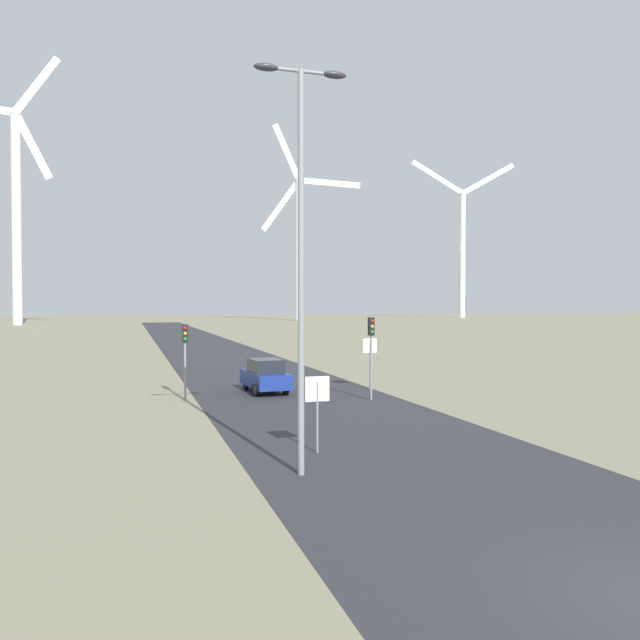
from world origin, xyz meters
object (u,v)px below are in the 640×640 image
(streetlamp, at_px, (301,227))
(stop_sign_far, at_px, (370,354))
(stop_sign_near, at_px, (317,399))
(traffic_light_post_near_left, at_px, (185,345))
(wind_turbine_left, at_px, (16,198))
(car_approaching, at_px, (265,376))
(wind_turbine_right, at_px, (462,240))
(traffic_light_post_near_right, at_px, (371,340))
(wind_turbine_center, at_px, (299,234))

(streetlamp, xyz_separation_m, stop_sign_far, (8.37, 15.90, -4.90))
(stop_sign_near, height_order, traffic_light_post_near_left, traffic_light_post_near_left)
(stop_sign_far, bearing_deg, wind_turbine_left, 106.38)
(car_approaching, xyz_separation_m, wind_turbine_right, (112.03, 173.79, 28.11))
(streetlamp, xyz_separation_m, wind_turbine_left, (-29.93, 146.19, 23.26))
(traffic_light_post_near_right, bearing_deg, wind_turbine_center, 76.12)
(stop_sign_far, bearing_deg, traffic_light_post_near_left, -174.26)
(stop_sign_far, height_order, car_approaching, stop_sign_far)
(car_approaching, bearing_deg, stop_sign_far, -4.50)
(traffic_light_post_near_left, distance_m, traffic_light_post_near_right, 9.28)
(streetlamp, height_order, wind_turbine_left, wind_turbine_left)
(stop_sign_far, bearing_deg, wind_turbine_right, 58.65)
(streetlamp, relative_size, wind_turbine_left, 0.17)
(stop_sign_near, height_order, wind_turbine_right, wind_turbine_right)
(wind_turbine_center, bearing_deg, stop_sign_far, -103.71)
(traffic_light_post_near_left, bearing_deg, traffic_light_post_near_right, -16.78)
(stop_sign_near, bearing_deg, streetlamp, -116.83)
(traffic_light_post_near_left, distance_m, wind_turbine_right, 212.06)
(traffic_light_post_near_left, bearing_deg, wind_turbine_right, 56.41)
(stop_sign_far, relative_size, wind_turbine_center, 0.05)
(traffic_light_post_near_right, bearing_deg, stop_sign_near, -120.43)
(stop_sign_near, height_order, wind_turbine_left, wind_turbine_left)
(wind_turbine_right, bearing_deg, traffic_light_post_near_left, -123.59)
(stop_sign_near, height_order, car_approaching, stop_sign_near)
(wind_turbine_right, bearing_deg, stop_sign_near, -121.11)
(wind_turbine_right, bearing_deg, streetlamp, -121.06)
(wind_turbine_center, bearing_deg, wind_turbine_left, -163.26)
(traffic_light_post_near_left, xyz_separation_m, wind_turbine_right, (116.42, 175.28, 26.24))
(streetlamp, height_order, traffic_light_post_near_left, streetlamp)
(traffic_light_post_near_left, relative_size, wind_turbine_left, 0.06)
(stop_sign_far, relative_size, wind_turbine_right, 0.05)
(stop_sign_near, xyz_separation_m, wind_turbine_right, (113.33, 187.83, 27.30))
(wind_turbine_center, bearing_deg, stop_sign_near, -104.97)
(stop_sign_near, xyz_separation_m, wind_turbine_center, (44.54, 166.62, 25.06))
(traffic_light_post_near_right, xyz_separation_m, wind_turbine_center, (38.74, 156.75, 23.76))
(wind_turbine_center, bearing_deg, car_approaching, -105.82)
(car_approaching, relative_size, wind_turbine_right, 0.07)
(traffic_light_post_near_right, bearing_deg, stop_sign_far, 69.41)
(traffic_light_post_near_left, height_order, wind_turbine_right, wind_turbine_right)
(car_approaching, bearing_deg, stop_sign_near, -95.31)
(car_approaching, bearing_deg, traffic_light_post_near_left, -161.20)
(streetlamp, distance_m, wind_turbine_right, 223.07)
(traffic_light_post_near_right, bearing_deg, streetlamp, -119.77)
(traffic_light_post_near_right, bearing_deg, wind_turbine_right, 58.86)
(streetlamp, xyz_separation_m, car_approaching, (2.48, 16.37, -5.99))
(stop_sign_near, relative_size, wind_turbine_right, 0.04)
(traffic_light_post_near_left, relative_size, traffic_light_post_near_right, 0.92)
(wind_turbine_left, bearing_deg, traffic_light_post_near_left, -77.96)
(traffic_light_post_near_right, xyz_separation_m, wind_turbine_right, (107.54, 177.96, 26.00))
(stop_sign_near, bearing_deg, wind_turbine_left, 102.20)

